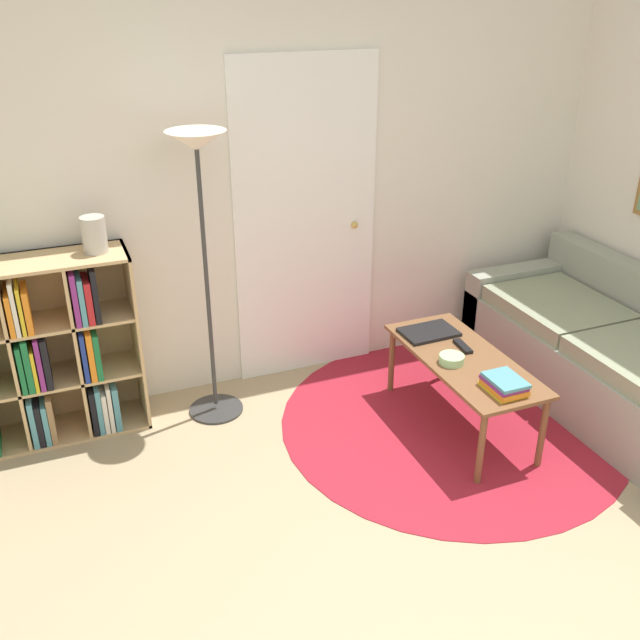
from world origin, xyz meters
name	(u,v)px	position (x,y,z in m)	size (l,w,h in m)	color
ground_plane	(476,629)	(0.00, 0.00, 0.00)	(14.00, 14.00, 0.00)	tan
wall_back	(282,177)	(0.01, 2.28, 1.29)	(7.20, 0.11, 2.60)	silver
rug	(451,421)	(0.68, 1.31, 0.00)	(1.99, 1.99, 0.01)	maroon
bookshelf	(38,358)	(-1.49, 2.07, 0.49)	(0.99, 0.34, 1.04)	tan
floor_lamp	(200,191)	(-0.56, 1.94, 1.35)	(0.32, 0.32, 1.66)	#333333
couch	(615,358)	(1.73, 1.18, 0.27)	(0.83, 1.89, 0.74)	gray
coffee_table	(463,365)	(0.70, 1.27, 0.40)	(0.46, 1.06, 0.45)	brown
laptop	(429,332)	(0.66, 1.60, 0.46)	(0.33, 0.23, 0.02)	black
bowl	(452,359)	(0.60, 1.24, 0.47)	(0.14, 0.14, 0.05)	#9ED193
book_stack_on_table	(504,385)	(0.69, 0.89, 0.48)	(0.17, 0.22, 0.07)	gold
remote	(463,346)	(0.76, 1.37, 0.46)	(0.06, 0.17, 0.02)	black
vase_on_shelf	(94,235)	(-1.11, 2.07, 1.14)	(0.13, 0.13, 0.19)	#B7B2A8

